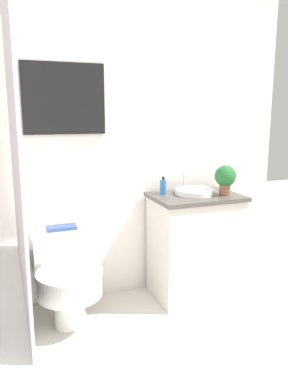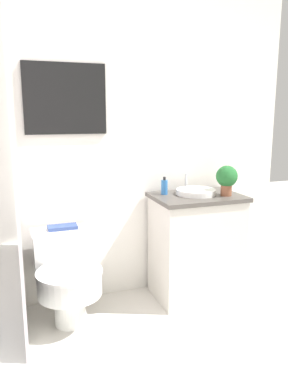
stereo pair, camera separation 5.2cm
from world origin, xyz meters
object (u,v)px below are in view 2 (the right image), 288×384
at_px(toilet, 67,273).
at_px(sink, 196,192).
at_px(soap_bottle, 164,187).
at_px(book_on_tank, 63,227).
at_px(potted_plant, 227,178).

relative_size(toilet, sink, 1.84).
relative_size(soap_bottle, book_on_tank, 0.66).
bearing_deg(potted_plant, sink, 151.09).
height_order(soap_bottle, potted_plant, potted_plant).
xyz_separation_m(toilet, sink, (0.97, 0.06, 0.48)).
relative_size(potted_plant, book_on_tank, 1.11).
relative_size(toilet, potted_plant, 2.73).
distance_m(toilet, potted_plant, 1.30).
bearing_deg(potted_plant, toilet, 177.82).
xyz_separation_m(potted_plant, book_on_tank, (-1.16, 0.19, -0.31)).
bearing_deg(potted_plant, soap_bottle, 155.48).
xyz_separation_m(toilet, potted_plant, (1.16, -0.04, 0.59)).
bearing_deg(toilet, potted_plant, -2.18).
bearing_deg(toilet, sink, 3.64).
bearing_deg(soap_bottle, book_on_tank, 179.68).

